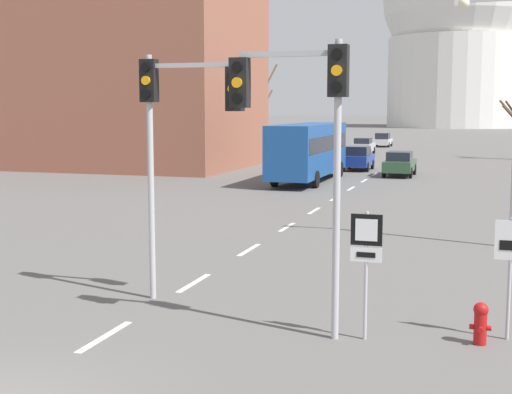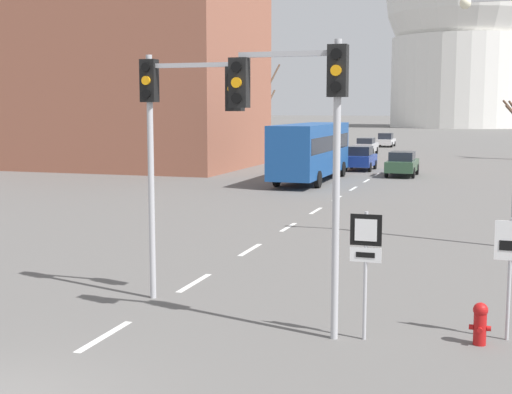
% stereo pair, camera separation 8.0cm
% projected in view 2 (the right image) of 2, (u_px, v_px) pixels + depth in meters
% --- Properties ---
extents(lane_stripe_0, '(0.16, 2.00, 0.01)m').
position_uv_depth(lane_stripe_0, '(104.00, 336.00, 13.93)').
color(lane_stripe_0, silver).
rests_on(lane_stripe_0, ground_plane).
extents(lane_stripe_1, '(0.16, 2.00, 0.01)m').
position_uv_depth(lane_stripe_1, '(194.00, 283.00, 18.18)').
color(lane_stripe_1, silver).
rests_on(lane_stripe_1, ground_plane).
extents(lane_stripe_2, '(0.16, 2.00, 0.01)m').
position_uv_depth(lane_stripe_2, '(250.00, 250.00, 22.43)').
color(lane_stripe_2, silver).
rests_on(lane_stripe_2, ground_plane).
extents(lane_stripe_3, '(0.16, 2.00, 0.01)m').
position_uv_depth(lane_stripe_3, '(288.00, 227.00, 26.67)').
color(lane_stripe_3, silver).
rests_on(lane_stripe_3, ground_plane).
extents(lane_stripe_4, '(0.16, 2.00, 0.01)m').
position_uv_depth(lane_stripe_4, '(316.00, 211.00, 30.92)').
color(lane_stripe_4, silver).
rests_on(lane_stripe_4, ground_plane).
extents(lane_stripe_5, '(0.16, 2.00, 0.01)m').
position_uv_depth(lane_stripe_5, '(337.00, 198.00, 35.16)').
color(lane_stripe_5, silver).
rests_on(lane_stripe_5, ground_plane).
extents(lane_stripe_6, '(0.16, 2.00, 0.01)m').
position_uv_depth(lane_stripe_6, '(353.00, 189.00, 39.41)').
color(lane_stripe_6, silver).
rests_on(lane_stripe_6, ground_plane).
extents(lane_stripe_7, '(0.16, 2.00, 0.01)m').
position_uv_depth(lane_stripe_7, '(366.00, 181.00, 43.65)').
color(lane_stripe_7, silver).
rests_on(lane_stripe_7, ground_plane).
extents(lane_stripe_8, '(0.16, 2.00, 0.01)m').
position_uv_depth(lane_stripe_8, '(377.00, 174.00, 47.90)').
color(lane_stripe_8, silver).
rests_on(lane_stripe_8, ground_plane).
extents(traffic_signal_near_right, '(2.30, 0.34, 5.70)m').
position_uv_depth(traffic_signal_near_right, '(303.00, 114.00, 13.46)').
color(traffic_signal_near_right, '#B2B2B7').
rests_on(traffic_signal_near_right, ground_plane).
extents(traffic_signal_centre_tall, '(2.42, 0.34, 5.63)m').
position_uv_depth(traffic_signal_centre_tall, '(178.00, 115.00, 16.00)').
color(traffic_signal_centre_tall, '#B2B2B7').
rests_on(traffic_signal_centre_tall, ground_plane).
extents(route_sign_post, '(0.60, 0.08, 2.50)m').
position_uv_depth(route_sign_post, '(366.00, 253.00, 13.54)').
color(route_sign_post, '#B2B2B7').
rests_on(route_sign_post, ground_plane).
extents(speed_limit_sign, '(0.60, 0.08, 2.37)m').
position_uv_depth(speed_limit_sign, '(510.00, 258.00, 13.52)').
color(speed_limit_sign, '#B2B2B7').
rests_on(speed_limit_sign, ground_plane).
extents(fire_hydrant, '(0.40, 0.34, 0.81)m').
position_uv_depth(fire_hydrant, '(480.00, 322.00, 13.39)').
color(fire_hydrant, '#B21414').
rests_on(fire_hydrant, ground_plane).
extents(street_lamp_right, '(1.97, 0.36, 7.88)m').
position_uv_depth(street_lamp_right, '(507.00, 95.00, 22.32)').
color(street_lamp_right, '#B2B2B7').
rests_on(street_lamp_right, ground_plane).
extents(sedan_near_left, '(1.86, 4.25, 1.61)m').
position_uv_depth(sedan_near_left, '(402.00, 163.00, 46.47)').
color(sedan_near_left, '#2D4C33').
rests_on(sedan_near_left, ground_plane).
extents(sedan_near_right, '(1.83, 4.06, 1.58)m').
position_uv_depth(sedan_near_right, '(386.00, 140.00, 81.67)').
color(sedan_near_right, silver).
rests_on(sedan_near_right, ground_plane).
extents(sedan_mid_centre, '(1.89, 3.89, 1.73)m').
position_uv_depth(sedan_mid_centre, '(361.00, 158.00, 50.88)').
color(sedan_mid_centre, navy).
rests_on(sedan_mid_centre, ground_plane).
extents(sedan_far_left, '(1.78, 4.26, 1.62)m').
position_uv_depth(sedan_far_left, '(366.00, 146.00, 67.55)').
color(sedan_far_left, '#B7B7BC').
rests_on(sedan_far_left, ground_plane).
extents(city_bus, '(2.66, 10.80, 3.48)m').
position_uv_depth(city_bus, '(311.00, 148.00, 42.90)').
color(city_bus, '#19478C').
rests_on(city_bus, ground_plane).
extents(bare_tree_left_near, '(2.41, 3.16, 8.02)m').
position_uv_depth(bare_tree_left_near, '(263.00, 120.00, 57.73)').
color(bare_tree_left_near, brown).
rests_on(bare_tree_left_near, ground_plane).
extents(capitol_dome, '(33.99, 33.99, 48.01)m').
position_uv_depth(capitol_dome, '(460.00, 24.00, 162.28)').
color(capitol_dome, silver).
rests_on(capitol_dome, ground_plane).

